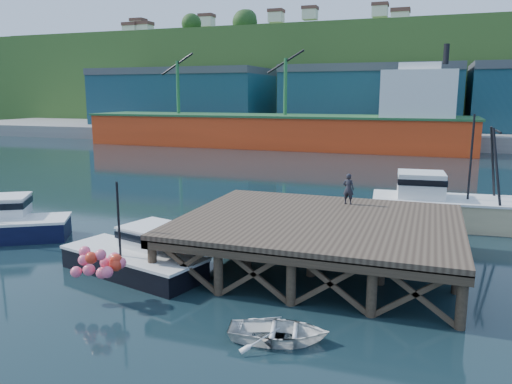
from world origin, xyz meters
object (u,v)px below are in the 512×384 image
at_px(trawler, 455,204).
at_px(dockworker, 348,189).
at_px(boat_navy, 3,223).
at_px(boat_black, 138,255).
at_px(dinghy, 279,331).

relative_size(trawler, dockworker, 6.42).
bearing_deg(boat_navy, dockworker, -14.97).
bearing_deg(dockworker, trawler, -123.64).
bearing_deg(boat_black, trawler, 58.78).
distance_m(boat_black, trawler, 18.17).
bearing_deg(trawler, dinghy, -113.53).
bearing_deg(dinghy, boat_navy, 58.56).
xyz_separation_m(boat_black, trawler, (13.06, 12.61, 0.58)).
bearing_deg(boat_navy, boat_black, -42.70).
relative_size(boat_navy, dockworker, 4.54).
height_order(trawler, dockworker, trawler).
bearing_deg(dinghy, boat_black, 50.22).
distance_m(boat_black, dinghy, 8.44).
distance_m(trawler, dockworker, 7.91).
height_order(boat_navy, boat_black, boat_navy).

